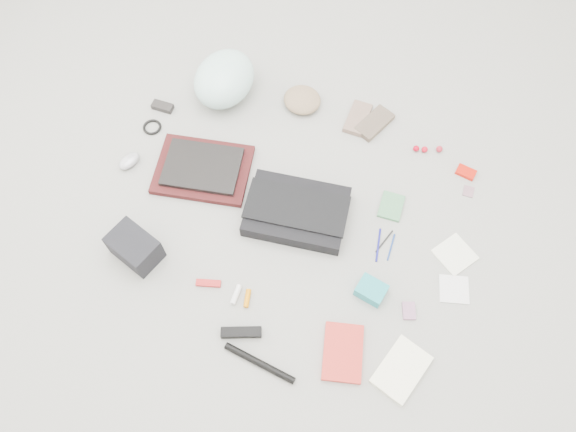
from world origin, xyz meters
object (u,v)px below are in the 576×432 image
at_px(camera_bag, 135,247).
at_px(accordion_wallet, 371,290).
at_px(laptop, 202,167).
at_px(messenger_bag, 297,212).
at_px(bike_helmet, 224,79).
at_px(book_red, 343,352).

relative_size(camera_bag, accordion_wallet, 1.74).
bearing_deg(camera_bag, laptop, 97.10).
distance_m(messenger_bag, bike_helmet, 0.72).
bearing_deg(bike_helmet, laptop, -75.54).
bearing_deg(accordion_wallet, book_red, -84.96).
distance_m(messenger_bag, laptop, 0.46).
distance_m(bike_helmet, accordion_wallet, 1.16).
bearing_deg(book_red, accordion_wallet, 69.73).
xyz_separation_m(messenger_bag, accordion_wallet, (0.39, -0.20, -0.01)).
xyz_separation_m(laptop, camera_bag, (-0.07, -0.45, 0.02)).
relative_size(bike_helmet, camera_bag, 1.71).
relative_size(messenger_bag, laptop, 1.27).
bearing_deg(book_red, laptop, 132.33).
bearing_deg(accordion_wallet, bike_helmet, 153.58).
relative_size(messenger_bag, book_red, 1.89).
height_order(messenger_bag, camera_bag, camera_bag).
xyz_separation_m(messenger_bag, bike_helmet, (-0.55, 0.47, 0.06)).
height_order(laptop, accordion_wallet, accordion_wallet).
bearing_deg(camera_bag, book_red, 11.94).
distance_m(laptop, bike_helmet, 0.44).
relative_size(messenger_bag, camera_bag, 2.14).
bearing_deg(camera_bag, messenger_bag, 53.55).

